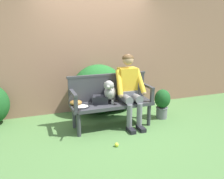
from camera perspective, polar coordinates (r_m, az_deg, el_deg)
ground_plane at (r=4.45m, az=-0.00°, el=-9.01°), size 40.00×40.00×0.00m
brick_garden_fence at (r=5.25m, az=-4.70°, el=9.43°), size 8.00×0.30×2.62m
hedge_bush_mid_left at (r=5.19m, az=0.57°, el=-0.55°), size 0.92×0.78×0.85m
hedge_bush_far_left at (r=5.21m, az=1.16°, el=-0.62°), size 0.93×0.76×0.82m
hedge_bush_mid_right at (r=5.00m, az=-3.37°, el=0.12°), size 1.14×0.92×1.06m
garden_bench at (r=4.30m, az=-0.00°, el=-4.06°), size 1.51×0.51×0.47m
bench_backrest at (r=4.41m, az=-1.01°, el=0.75°), size 1.55×0.06×0.50m
bench_armrest_left_end at (r=3.96m, az=-9.30°, el=-1.91°), size 0.06×0.51×0.28m
bench_armrest_right_end at (r=4.44m, az=9.08°, el=-0.05°), size 0.06×0.51×0.28m
person_seated at (r=4.32m, az=4.20°, el=0.58°), size 0.56×0.65×1.34m
dog_on_bench at (r=4.19m, az=-0.55°, el=-0.44°), size 0.34×0.43×0.45m
tennis_racket at (r=4.07m, az=-7.57°, el=-4.21°), size 0.38×0.58×0.03m
baseball_glove at (r=4.19m, az=-8.88°, el=-3.18°), size 0.25×0.21×0.09m
sports_bag at (r=4.23m, az=-2.85°, el=-2.48°), size 0.33×0.28×0.14m
tennis_ball at (r=3.73m, az=1.15°, el=-13.40°), size 0.07×0.07×0.07m
potted_plant at (r=4.84m, az=12.24°, el=-3.01°), size 0.32×0.32×0.61m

